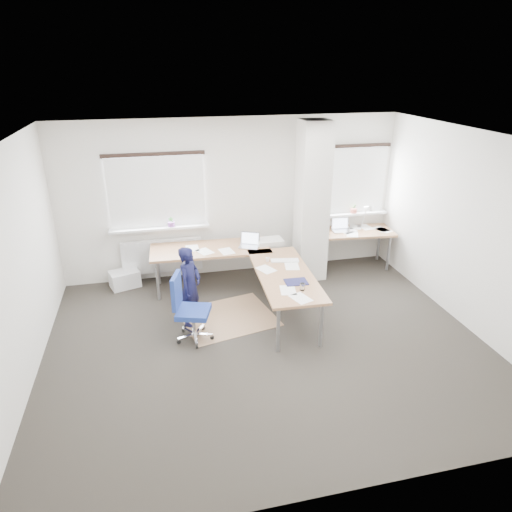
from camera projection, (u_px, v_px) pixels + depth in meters
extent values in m
plane|color=#282320|center=(266.00, 343.00, 6.40)|extent=(6.00, 6.00, 0.00)
cube|color=silver|center=(232.00, 198.00, 8.08)|extent=(6.00, 0.04, 2.80)
cube|color=silver|center=(346.00, 368.00, 3.61)|extent=(6.00, 0.04, 2.80)
cube|color=silver|center=(14.00, 273.00, 5.22)|extent=(0.04, 5.00, 2.80)
cube|color=silver|center=(472.00, 232.00, 6.47)|extent=(0.04, 5.00, 2.80)
cube|color=white|center=(268.00, 140.00, 5.29)|extent=(6.00, 5.00, 0.04)
cube|color=silver|center=(312.00, 203.00, 7.87)|extent=(0.50, 0.50, 2.78)
cube|color=white|center=(157.00, 192.00, 7.71)|extent=(1.60, 0.04, 1.20)
cube|color=white|center=(157.00, 193.00, 7.67)|extent=(1.60, 0.02, 1.20)
cube|color=white|center=(160.00, 228.00, 7.89)|extent=(1.70, 0.20, 0.04)
cube|color=white|center=(354.00, 180.00, 8.46)|extent=(1.20, 0.04, 1.20)
cube|color=white|center=(355.00, 181.00, 8.42)|extent=(1.20, 0.02, 1.20)
cube|color=white|center=(353.00, 213.00, 8.64)|extent=(1.30, 0.20, 0.04)
cube|color=white|center=(162.00, 256.00, 8.12)|extent=(1.40, 0.10, 0.60)
cylinder|color=#804292|center=(171.00, 224.00, 7.89)|extent=(0.12, 0.12, 0.08)
imported|color=#336C2B|center=(171.00, 222.00, 7.87)|extent=(0.09, 0.06, 0.17)
cylinder|color=#AF5343|center=(354.00, 211.00, 8.60)|extent=(0.12, 0.12, 0.08)
imported|color=#336C2B|center=(354.00, 209.00, 8.58)|extent=(0.09, 0.07, 0.17)
cube|color=#997453|center=(228.00, 317.00, 7.03)|extent=(1.56, 1.40, 0.01)
cube|color=white|center=(125.00, 279.00, 7.94)|extent=(0.56, 0.47, 0.29)
cube|color=#90633E|center=(210.00, 249.00, 7.71)|extent=(2.03, 0.89, 0.04)
cube|color=#90633E|center=(285.00, 274.00, 6.80)|extent=(0.89, 2.03, 0.04)
cylinder|color=gray|center=(158.00, 280.00, 7.43)|extent=(0.05, 0.05, 0.69)
cylinder|color=gray|center=(158.00, 266.00, 7.98)|extent=(0.05, 0.05, 0.69)
cylinder|color=gray|center=(259.00, 258.00, 8.28)|extent=(0.05, 0.05, 0.69)
cylinder|color=gray|center=(278.00, 329.00, 6.08)|extent=(0.05, 0.05, 0.69)
cylinder|color=gray|center=(321.00, 325.00, 6.18)|extent=(0.05, 0.05, 0.69)
cylinder|color=gray|center=(288.00, 270.00, 7.80)|extent=(0.05, 0.05, 0.69)
cube|color=#B7B7BC|center=(249.00, 247.00, 7.74)|extent=(0.40, 0.35, 0.01)
cube|color=#B7B7BC|center=(250.00, 238.00, 7.80)|extent=(0.32, 0.18, 0.22)
cube|color=silver|center=(250.00, 238.00, 7.80)|extent=(0.28, 0.15, 0.19)
cube|color=white|center=(285.00, 261.00, 7.20)|extent=(0.46, 0.22, 0.02)
cube|color=#16163E|center=(296.00, 282.00, 6.51)|extent=(0.33, 0.25, 0.01)
cube|color=silver|center=(269.00, 241.00, 7.91)|extent=(0.46, 0.33, 0.07)
imported|color=white|center=(268.00, 260.00, 7.18)|extent=(0.08, 0.08, 0.07)
cylinder|color=silver|center=(302.00, 287.00, 6.27)|extent=(0.07, 0.07, 0.10)
cube|color=#90633E|center=(355.00, 231.00, 8.51)|extent=(1.46, 0.84, 0.04)
cylinder|color=gray|center=(326.00, 256.00, 8.36)|extent=(0.05, 0.05, 0.69)
cylinder|color=gray|center=(389.00, 253.00, 8.50)|extent=(0.05, 0.05, 0.69)
cylinder|color=gray|center=(319.00, 246.00, 8.81)|extent=(0.05, 0.05, 0.69)
cylinder|color=gray|center=(379.00, 243.00, 8.95)|extent=(0.05, 0.05, 0.69)
cube|color=#B7B7BC|center=(341.00, 231.00, 8.46)|extent=(0.35, 0.25, 0.01)
cube|color=#B7B7BC|center=(340.00, 223.00, 8.52)|extent=(0.33, 0.07, 0.22)
cube|color=silver|center=(340.00, 223.00, 8.52)|extent=(0.29, 0.05, 0.19)
cylinder|color=white|center=(363.00, 225.00, 8.74)|extent=(0.10, 0.10, 0.02)
cylinder|color=white|center=(364.00, 216.00, 8.66)|extent=(0.02, 0.16, 0.38)
cylinder|color=white|center=(368.00, 207.00, 8.47)|extent=(0.02, 0.29, 0.13)
cone|color=white|center=(371.00, 210.00, 8.35)|extent=(0.14, 0.16, 0.17)
cube|color=navy|center=(193.00, 312.00, 6.32)|extent=(0.55, 0.55, 0.08)
cube|color=navy|center=(176.00, 291.00, 6.21)|extent=(0.17, 0.38, 0.47)
cylinder|color=silver|center=(194.00, 323.00, 6.39)|extent=(0.06, 0.06, 0.32)
cylinder|color=black|center=(212.00, 338.00, 6.46)|extent=(0.06, 0.04, 0.06)
cylinder|color=black|center=(203.00, 328.00, 6.69)|extent=(0.06, 0.06, 0.06)
cylinder|color=black|center=(183.00, 331.00, 6.63)|extent=(0.06, 0.06, 0.06)
cylinder|color=black|center=(179.00, 342.00, 6.36)|extent=(0.06, 0.04, 0.06)
cylinder|color=black|center=(197.00, 346.00, 6.26)|extent=(0.03, 0.06, 0.06)
imported|color=black|center=(190.00, 286.00, 6.66)|extent=(0.49, 0.53, 1.22)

